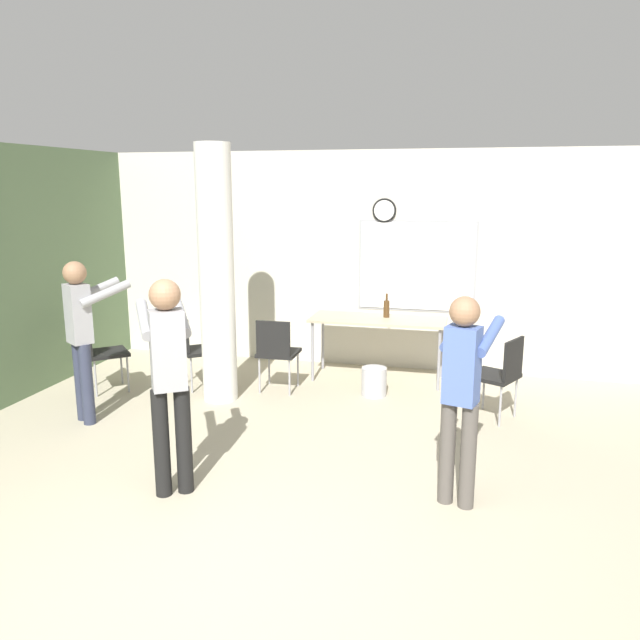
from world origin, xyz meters
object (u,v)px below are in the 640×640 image
at_px(chair_near_pillar, 196,346).
at_px(person_watching_back, 82,329).
at_px(person_playing_side, 462,384).
at_px(bottle_on_table, 386,308).
at_px(chair_by_left_wall, 101,349).
at_px(person_playing_front, 168,370).
at_px(chair_mid_room, 500,372).
at_px(folding_table, 378,323).
at_px(chair_table_left, 277,349).

distance_m(chair_near_pillar, person_watching_back, 1.48).
relative_size(person_playing_side, person_watching_back, 0.97).
xyz_separation_m(bottle_on_table, chair_near_pillar, (-2.11, -0.93, -0.38)).
bearing_deg(person_playing_side, person_watching_back, 167.66).
bearing_deg(chair_by_left_wall, person_playing_front, -46.41).
height_order(chair_near_pillar, person_watching_back, person_watching_back).
height_order(chair_near_pillar, chair_mid_room, same).
xyz_separation_m(folding_table, person_watching_back, (-2.65, -2.11, 0.25)).
height_order(person_playing_front, person_watching_back, person_playing_front).
xyz_separation_m(chair_by_left_wall, person_playing_side, (4.11, -1.69, 0.43)).
height_order(chair_table_left, person_playing_front, person_playing_front).
height_order(chair_table_left, person_watching_back, person_watching_back).
bearing_deg(person_playing_front, chair_table_left, 89.00).
bearing_deg(chair_mid_room, folding_table, 143.32).
bearing_deg(person_playing_front, chair_by_left_wall, 133.59).
relative_size(folding_table, chair_by_left_wall, 1.89).
bearing_deg(folding_table, chair_table_left, -144.32).
bearing_deg(person_playing_front, chair_mid_room, 41.43).
distance_m(bottle_on_table, chair_near_pillar, 2.34).
bearing_deg(person_watching_back, chair_table_left, 40.29).
bearing_deg(person_playing_side, chair_near_pillar, 146.07).
xyz_separation_m(bottle_on_table, person_watching_back, (-2.73, -2.19, 0.08)).
distance_m(chair_table_left, chair_mid_room, 2.49).
bearing_deg(chair_table_left, chair_mid_room, -6.74).
bearing_deg(person_watching_back, bottle_on_table, 38.77).
bearing_deg(person_playing_side, bottle_on_table, 108.00).
height_order(chair_mid_room, person_playing_front, person_playing_front).
height_order(person_playing_front, person_playing_side, person_playing_front).
xyz_separation_m(bottle_on_table, chair_table_left, (-1.14, -0.85, -0.38)).
bearing_deg(person_playing_front, chair_near_pillar, 110.85).
bearing_deg(person_watching_back, person_playing_side, -12.34).
bearing_deg(person_watching_back, chair_near_pillar, 63.99).
bearing_deg(bottle_on_table, folding_table, -134.04).
xyz_separation_m(folding_table, person_playing_front, (-1.10, -3.27, 0.28)).
bearing_deg(chair_near_pillar, chair_mid_room, -3.54).
relative_size(folding_table, person_watching_back, 1.00).
bearing_deg(chair_by_left_wall, chair_table_left, 13.30).
xyz_separation_m(folding_table, chair_mid_room, (1.41, -1.05, -0.21)).
relative_size(bottle_on_table, person_playing_front, 0.17).
relative_size(folding_table, chair_near_pillar, 1.89).
distance_m(person_playing_front, person_watching_back, 1.94).
bearing_deg(chair_near_pillar, person_playing_front, -69.15).
distance_m(chair_near_pillar, person_playing_side, 3.75).
distance_m(chair_table_left, person_playing_front, 2.56).
xyz_separation_m(bottle_on_table, chair_mid_room, (1.33, -1.14, -0.38)).
relative_size(chair_near_pillar, chair_table_left, 1.00).
bearing_deg(chair_table_left, folding_table, 35.68).
distance_m(folding_table, person_playing_front, 3.46).
bearing_deg(folding_table, chair_mid_room, -36.68).
xyz_separation_m(chair_mid_room, person_playing_side, (-0.35, -1.87, 0.43)).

